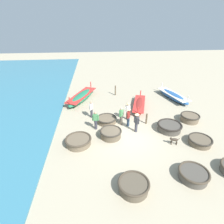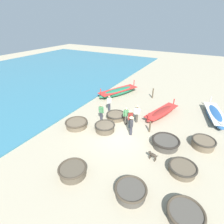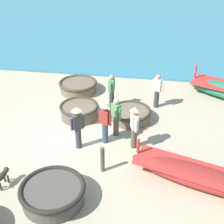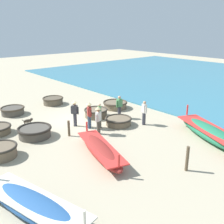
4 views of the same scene
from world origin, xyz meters
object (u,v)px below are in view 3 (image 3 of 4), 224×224
(fisherman_by_coracle, at_px, (116,116))
(fisherman_hauling, at_px, (112,90))
(long_boat_white_hull, at_px, (200,176))
(fisherman_with_hat, at_px, (78,125))
(mooring_post_shoreline, at_px, (103,160))
(fisherman_crouching, at_px, (157,90))
(coracle_front_left, at_px, (130,114))
(coracle_front_right, at_px, (78,86))
(fisherman_standing_left, at_px, (105,120))
(dog, at_px, (2,176))
(coracle_far_left, at_px, (53,193))
(fisherman_standing_right, at_px, (134,125))
(coracle_weathered, at_px, (79,111))

(fisherman_by_coracle, distance_m, fisherman_hauling, 2.18)
(long_boat_white_hull, distance_m, fisherman_with_hat, 4.43)
(fisherman_with_hat, relative_size, mooring_post_shoreline, 1.79)
(fisherman_with_hat, xyz_separation_m, fisherman_crouching, (-3.46, 2.67, -0.12))
(long_boat_white_hull, bearing_deg, coracle_front_left, -143.83)
(coracle_front_right, xyz_separation_m, fisherman_crouching, (0.93, 3.83, 0.54))
(coracle_front_left, distance_m, fisherman_crouching, 1.73)
(fisherman_standing_left, distance_m, mooring_post_shoreline, 1.69)
(fisherman_by_coracle, height_order, fisherman_crouching, same)
(long_boat_white_hull, relative_size, fisherman_with_hat, 2.76)
(fisherman_with_hat, bearing_deg, dog, -38.40)
(fisherman_standing_left, xyz_separation_m, dog, (2.76, -2.72, -0.59))
(fisherman_by_coracle, bearing_deg, coracle_front_left, 159.96)
(coracle_front_left, relative_size, mooring_post_shoreline, 1.84)
(coracle_far_left, relative_size, coracle_front_left, 1.12)
(coracle_front_right, xyz_separation_m, fisherman_standing_right, (4.07, 3.13, 0.67))
(coracle_weathered, xyz_separation_m, fisherman_by_coracle, (1.04, 1.72, 0.51))
(coracle_far_left, relative_size, dog, 2.86)
(fisherman_with_hat, bearing_deg, coracle_front_right, -165.29)
(coracle_front_right, distance_m, coracle_front_left, 3.57)
(coracle_front_left, relative_size, long_boat_white_hull, 0.37)
(fisherman_standing_left, relative_size, fisherman_with_hat, 1.00)
(fisherman_standing_right, xyz_separation_m, mooring_post_shoreline, (1.47, -0.88, -0.49))
(coracle_far_left, height_order, fisherman_hauling, fisherman_hauling)
(long_boat_white_hull, distance_m, fisherman_standing_right, 2.81)
(fisherman_hauling, xyz_separation_m, fisherman_standing_right, (2.80, 1.27, 0.12))
(fisherman_hauling, relative_size, mooring_post_shoreline, 1.68)
(coracle_front_left, bearing_deg, fisherman_crouching, 141.43)
(fisherman_standing_left, height_order, dog, fisherman_standing_left)
(fisherman_hauling, relative_size, dog, 2.32)
(fisherman_with_hat, xyz_separation_m, dog, (2.29, -1.82, -0.59))
(mooring_post_shoreline, bearing_deg, coracle_front_left, 170.55)
(coracle_far_left, height_order, fisherman_crouching, fisherman_crouching)
(coracle_front_left, bearing_deg, fisherman_standing_left, -23.62)
(fisherman_standing_right, height_order, dog, fisherman_standing_right)
(coracle_front_left, relative_size, fisherman_hauling, 1.10)
(coracle_far_left, bearing_deg, mooring_post_shoreline, 142.74)
(coracle_far_left, bearing_deg, fisherman_crouching, 155.93)
(fisherman_standing_left, bearing_deg, coracle_front_right, -152.42)
(fisherman_standing_right, bearing_deg, coracle_far_left, -34.25)
(fisherman_hauling, height_order, mooring_post_shoreline, fisherman_hauling)
(coracle_front_right, xyz_separation_m, coracle_far_left, (7.09, 1.08, 0.03))
(coracle_weathered, relative_size, fisherman_with_hat, 0.98)
(coracle_front_right, height_order, fisherman_by_coracle, fisherman_by_coracle)
(fisherman_with_hat, distance_m, dog, 2.99)
(coracle_front_left, relative_size, fisherman_standing_right, 1.03)
(coracle_front_right, bearing_deg, coracle_front_left, 51.81)
(fisherman_standing_left, bearing_deg, mooring_post_shoreline, 7.08)
(coracle_weathered, height_order, fisherman_with_hat, fisherman_with_hat)
(mooring_post_shoreline, bearing_deg, fisherman_standing_left, -172.92)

